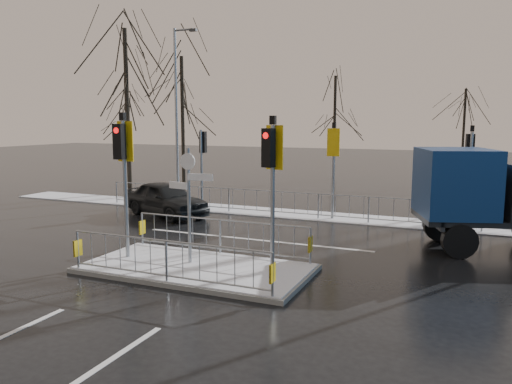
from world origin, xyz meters
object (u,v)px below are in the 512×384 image
at_px(traffic_island, 196,256).
at_px(car_far_lane, 166,199).
at_px(street_lamp_left, 178,109).
at_px(flatbed_truck, 486,197).

relative_size(traffic_island, car_far_lane, 1.43).
bearing_deg(street_lamp_left, flatbed_truck, -16.95).
xyz_separation_m(car_far_lane, street_lamp_left, (-1.37, 3.21, 3.78)).
bearing_deg(street_lamp_left, car_far_lane, -66.93).
bearing_deg(traffic_island, flatbed_truck, 37.56).
distance_m(car_far_lane, flatbed_truck, 12.13).
bearing_deg(traffic_island, car_far_lane, 128.81).
xyz_separation_m(traffic_island, car_far_lane, (-5.05, 6.28, 0.32)).
bearing_deg(flatbed_truck, traffic_island, -142.44).
bearing_deg(flatbed_truck, street_lamp_left, 163.05).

